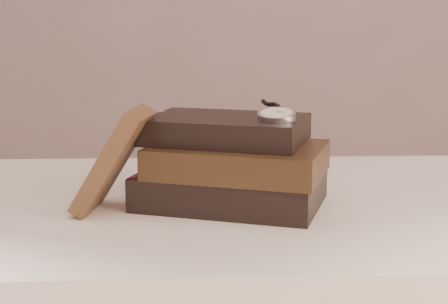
{
  "coord_description": "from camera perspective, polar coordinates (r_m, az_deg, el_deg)",
  "views": [
    {
      "loc": [
        -0.04,
        -0.58,
        1.01
      ],
      "look_at": [
        -0.0,
        0.32,
        0.82
      ],
      "focal_mm": 53.56,
      "sensor_mm": 36.0,
      "label": 1
    }
  ],
  "objects": [
    {
      "name": "table",
      "position": [
        1.0,
        -0.0,
        -9.19
      ],
      "size": [
        1.0,
        0.6,
        0.75
      ],
      "color": "white",
      "rests_on": "ground"
    },
    {
      "name": "book_stack",
      "position": [
        0.93,
        0.7,
        -1.06
      ],
      "size": [
        0.29,
        0.24,
        0.12
      ],
      "color": "black",
      "rests_on": "table"
    },
    {
      "name": "journal",
      "position": [
        0.9,
        -9.46,
        -0.68
      ],
      "size": [
        0.11,
        0.11,
        0.14
      ],
      "primitive_type": "cube",
      "rotation": [
        0.0,
        0.55,
        -0.16
      ],
      "color": "#3A2416",
      "rests_on": "table"
    },
    {
      "name": "pocket_watch",
      "position": [
        0.89,
        4.47,
        3.22
      ],
      "size": [
        0.07,
        0.16,
        0.02
      ],
      "color": "silver",
      "rests_on": "book_stack"
    },
    {
      "name": "eyeglasses",
      "position": [
        1.03,
        -2.76,
        0.87
      ],
      "size": [
        0.14,
        0.15,
        0.05
      ],
      "color": "silver",
      "rests_on": "book_stack"
    }
  ]
}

